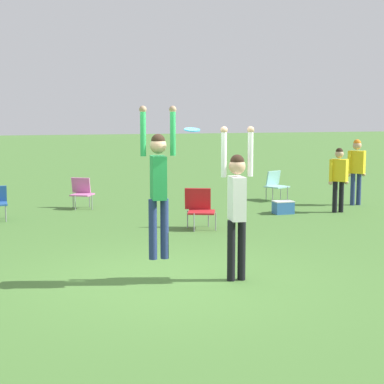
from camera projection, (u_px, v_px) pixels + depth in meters
ground_plane at (170, 282)px, 9.44m from camera, size 120.00×120.00×0.00m
person_jumping at (158, 178)px, 9.13m from camera, size 0.54×0.41×2.20m
person_defending at (237, 199)px, 9.37m from camera, size 0.52×0.39×2.28m
frisbee at (192, 130)px, 8.92m from camera, size 0.23×0.23×0.05m
camping_chair_0 at (82, 191)px, 16.54m from camera, size 0.68×0.75×0.78m
camping_chair_1 at (200, 207)px, 13.70m from camera, size 0.72×0.78×0.85m
camping_chair_2 at (275, 183)px, 17.99m from camera, size 0.70×0.76×0.82m
person_spectator_near at (356, 166)px, 17.02m from camera, size 0.56×0.44×1.76m
person_spectator_far at (339, 174)px, 15.79m from camera, size 0.55×0.42×1.60m
cooler_box at (283, 207)px, 15.68m from camera, size 0.48×0.33×0.32m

